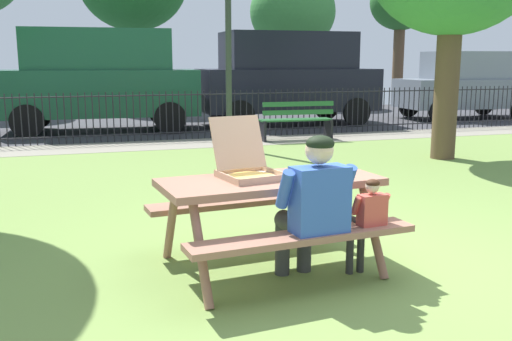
# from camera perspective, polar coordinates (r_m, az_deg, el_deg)

# --- Properties ---
(ground) EXTENTS (28.00, 12.34, 0.02)m
(ground) POSITION_cam_1_polar(r_m,az_deg,el_deg) (7.03, 1.46, -3.48)
(ground) COLOR olive
(cobblestone_walkway) EXTENTS (28.00, 1.40, 0.01)m
(cobblestone_walkway) POSITION_cam_1_polar(r_m,az_deg,el_deg) (12.24, -6.93, 2.60)
(cobblestone_walkway) COLOR gray
(street_asphalt) EXTENTS (28.00, 7.77, 0.01)m
(street_asphalt) POSITION_cam_1_polar(r_m,az_deg,el_deg) (16.73, -9.88, 4.70)
(street_asphalt) COLOR #38383D
(picnic_table_foreground) EXTENTS (1.93, 1.64, 0.79)m
(picnic_table_foreground) POSITION_cam_1_polar(r_m,az_deg,el_deg) (4.79, 1.42, -2.80)
(picnic_table_foreground) COLOR #9B6753
(picnic_table_foreground) RESTS_ON ground
(pizza_box_open) EXTENTS (0.56, 0.64, 0.49)m
(pizza_box_open) POSITION_cam_1_polar(r_m,az_deg,el_deg) (4.79, -0.88, 0.44)
(pizza_box_open) COLOR tan
(pizza_box_open) RESTS_ON picnic_table_foreground
(pizza_slice_on_table) EXTENTS (0.27, 0.14, 0.02)m
(pizza_slice_on_table) POSITION_cam_1_polar(r_m,az_deg,el_deg) (5.07, 6.84, -0.05)
(pizza_slice_on_table) COLOR #E7BC4B
(pizza_slice_on_table) RESTS_ON picnic_table_foreground
(adult_at_table) EXTENTS (0.63, 0.62, 1.19)m
(adult_at_table) POSITION_cam_1_polar(r_m,az_deg,el_deg) (4.40, 5.65, -3.29)
(adult_at_table) COLOR #373737
(adult_at_table) RESTS_ON ground
(child_at_table) EXTENTS (0.32, 0.32, 0.83)m
(child_at_table) POSITION_cam_1_polar(r_m,az_deg,el_deg) (4.65, 10.86, -4.61)
(child_at_table) COLOR #2C2C2C
(child_at_table) RESTS_ON ground
(iron_fence_streetside) EXTENTS (22.91, 0.03, 1.07)m
(iron_fence_streetside) POSITION_cam_1_polar(r_m,az_deg,el_deg) (12.86, -7.58, 5.44)
(iron_fence_streetside) COLOR black
(iron_fence_streetside) RESTS_ON ground
(park_bench_center) EXTENTS (1.62, 0.54, 0.85)m
(park_bench_center) POSITION_cam_1_polar(r_m,az_deg,el_deg) (12.73, 3.99, 4.87)
(park_bench_center) COLOR #286733
(park_bench_center) RESTS_ON ground
(lamp_post_walkway) EXTENTS (0.28, 0.28, 4.20)m
(lamp_post_walkway) POSITION_cam_1_polar(r_m,az_deg,el_deg) (11.52, -2.75, 14.91)
(lamp_post_walkway) COLOR #2D382D
(lamp_post_walkway) RESTS_ON ground
(parked_car_center) EXTENTS (4.81, 2.30, 2.46)m
(parked_car_center) POSITION_cam_1_polar(r_m,az_deg,el_deg) (14.77, -15.19, 8.80)
(parked_car_center) COLOR #1A4F35
(parked_car_center) RESTS_ON ground
(parked_car_right) EXTENTS (4.72, 2.11, 2.46)m
(parked_car_right) POSITION_cam_1_polar(r_m,az_deg,el_deg) (15.77, 3.12, 9.26)
(parked_car_right) COLOR black
(parked_car_right) RESTS_ON ground
(parked_car_far_right) EXTENTS (3.99, 2.02, 1.98)m
(parked_car_far_right) POSITION_cam_1_polar(r_m,az_deg,el_deg) (18.55, 19.87, 7.96)
(parked_car_far_right) COLOR slate
(parked_car_far_right) RESTS_ON ground
(far_tree_midright) EXTENTS (3.22, 3.22, 4.98)m
(far_tree_midright) POSITION_cam_1_polar(r_m,az_deg,el_deg) (22.64, 3.63, 15.26)
(far_tree_midright) COLOR brown
(far_tree_midright) RESTS_ON ground
(far_tree_right) EXTENTS (2.44, 2.44, 5.11)m
(far_tree_right) POSITION_cam_1_polar(r_m,az_deg,el_deg) (24.71, 14.06, 15.54)
(far_tree_right) COLOR brown
(far_tree_right) RESTS_ON ground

